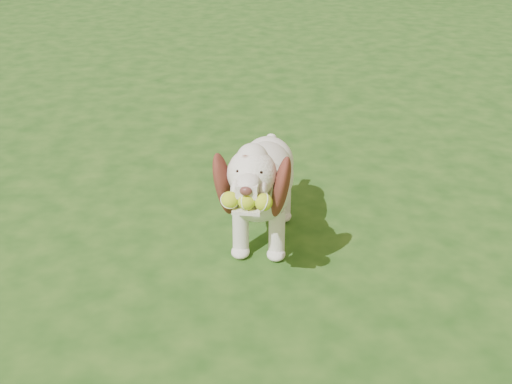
{
  "coord_description": "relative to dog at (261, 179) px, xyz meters",
  "views": [
    {
      "loc": [
        -0.2,
        -3.09,
        1.83
      ],
      "look_at": [
        -0.26,
        -0.34,
        0.43
      ],
      "focal_mm": 45.0,
      "sensor_mm": 36.0,
      "label": 1
    }
  ],
  "objects": [
    {
      "name": "ground",
      "position": [
        0.24,
        0.11,
        -0.39
      ],
      "size": [
        80.0,
        80.0,
        0.0
      ],
      "primitive_type": "plane",
      "color": "#183F12",
      "rests_on": "ground"
    },
    {
      "name": "dog",
      "position": [
        0.0,
        0.0,
        0.0
      ],
      "size": [
        0.44,
        1.13,
        0.74
      ],
      "rotation": [
        0.0,
        0.0,
        -0.1
      ],
      "color": "white",
      "rests_on": "ground"
    }
  ]
}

